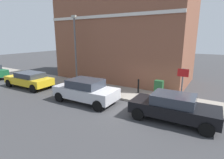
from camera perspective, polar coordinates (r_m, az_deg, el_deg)
name	(u,v)px	position (r m, az deg, el deg)	size (l,w,h in m)	color
ground	(133,106)	(11.11, 6.86, -8.53)	(80.00, 80.00, 0.00)	#38383A
sidewalk	(80,85)	(15.76, -10.29, -1.70)	(2.63, 30.00, 0.15)	gray
corner_building	(124,35)	(17.86, 3.99, 14.11)	(6.55, 12.14, 8.69)	brown
car_black	(173,107)	(9.52, 18.97, -8.34)	(1.93, 4.26, 1.39)	black
car_silver	(86,90)	(11.67, -8.37, -3.42)	(2.03, 4.18, 1.49)	#B7B7BC
car_yellow	(29,79)	(16.40, -24.92, 0.07)	(1.92, 4.31, 1.29)	gold
utility_cabinet	(159,89)	(12.50, 14.65, -3.06)	(0.46, 0.61, 1.15)	#1E4C28
bollard_near_cabinet	(138,86)	(13.07, 8.41, -1.92)	(0.14, 0.14, 1.04)	black
bollard_far_kerb	(105,86)	(12.78, -2.28, -2.14)	(0.14, 0.14, 1.04)	black
street_sign	(182,82)	(10.80, 21.50, -0.78)	(0.08, 0.60, 2.30)	#59595B
lamppost	(75,47)	(15.86, -11.61, 10.18)	(0.20, 0.44, 5.72)	#59595B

